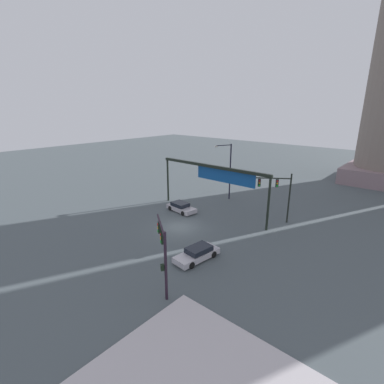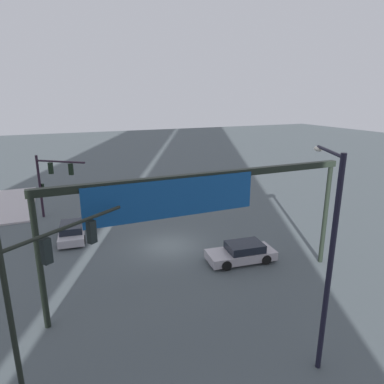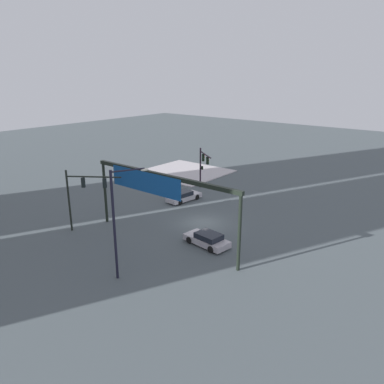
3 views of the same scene
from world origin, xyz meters
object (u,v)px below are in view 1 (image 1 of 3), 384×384
traffic_signal_opposite_side (278,189)px  sedan_car_waiting_far (181,207)px  traffic_signal_near_corner (163,247)px  streetlamp_curved_arm (228,168)px  sedan_car_approaching (197,254)px

traffic_signal_opposite_side → sedan_car_waiting_far: (-11.31, -4.94, -3.69)m
traffic_signal_near_corner → traffic_signal_opposite_side: (0.54, 18.34, 0.56)m
streetlamp_curved_arm → traffic_signal_near_corner: bearing=47.1°
sedan_car_approaching → sedan_car_waiting_far: (-9.74, 8.17, 0.00)m
traffic_signal_opposite_side → sedan_car_waiting_far: traffic_signal_opposite_side is taller
traffic_signal_opposite_side → sedan_car_approaching: traffic_signal_opposite_side is taller
traffic_signal_near_corner → streetlamp_curved_arm: bearing=-31.9°
traffic_signal_near_corner → traffic_signal_opposite_side: 18.36m
traffic_signal_near_corner → sedan_car_waiting_far: traffic_signal_near_corner is taller
traffic_signal_near_corner → sedan_car_approaching: bearing=-43.0°
traffic_signal_near_corner → sedan_car_waiting_far: bearing=-15.4°
traffic_signal_opposite_side → sedan_car_waiting_far: 12.89m
sedan_car_waiting_far → sedan_car_approaching: bearing=-33.6°
sedan_car_approaching → traffic_signal_near_corner: bearing=17.8°
traffic_signal_near_corner → streetlamp_curved_arm: streetlamp_curved_arm is taller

